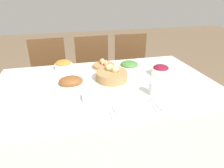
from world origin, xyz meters
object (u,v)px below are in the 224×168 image
at_px(chair_far_center, 94,71).
at_px(egg_basket, 104,65).
at_px(bread_basket, 112,75).
at_px(butter_dish, 91,97).
at_px(chair_far_right, 132,68).
at_px(spoon, 157,105).
at_px(ham_platter, 71,82).
at_px(drinking_cup, 153,89).
at_px(chair_far_left, 50,75).
at_px(fork, 110,111).
at_px(green_salad_bowl, 129,66).
at_px(dinner_plate, 132,108).
at_px(beet_salad_bowl, 161,70).
at_px(carrot_bowl, 63,65).
at_px(knife, 153,105).

relative_size(chair_far_center, egg_basket, 4.31).
height_order(bread_basket, butter_dish, bread_basket).
height_order(chair_far_right, spoon, chair_far_right).
bearing_deg(ham_platter, egg_basket, 43.18).
xyz_separation_m(spoon, drinking_cup, (0.04, 0.14, 0.05)).
xyz_separation_m(chair_far_left, fork, (0.44, -1.29, 0.24)).
distance_m(green_salad_bowl, dinner_plate, 0.68).
bearing_deg(fork, chair_far_right, 67.28).
distance_m(beet_salad_bowl, spoon, 0.53).
distance_m(egg_basket, green_salad_bowl, 0.25).
xyz_separation_m(chair_far_center, ham_platter, (-0.32, -0.84, 0.27)).
distance_m(bread_basket, fork, 0.49).
height_order(chair_far_center, carrot_bowl, chair_far_center).
xyz_separation_m(chair_far_left, drinking_cup, (0.80, -1.15, 0.29)).
bearing_deg(carrot_bowl, drinking_cup, -47.50).
bearing_deg(green_salad_bowl, ham_platter, -161.03).
xyz_separation_m(bread_basket, ham_platter, (-0.35, -0.02, -0.02)).
xyz_separation_m(chair_far_right, drinking_cup, (-0.24, -1.15, 0.29)).
relative_size(bread_basket, fork, 1.45).
distance_m(fork, drinking_cup, 0.39).
height_order(egg_basket, beet_salad_bowl, beet_salad_bowl).
relative_size(chair_far_center, ham_platter, 3.03).
bearing_deg(butter_dish, chair_far_center, 80.08).
bearing_deg(bread_basket, drinking_cup, -54.30).
bearing_deg(chair_far_right, bread_basket, -116.89).
relative_size(green_salad_bowl, fork, 1.05).
relative_size(chair_far_center, beet_salad_bowl, 5.74).
distance_m(chair_far_right, bread_basket, 0.99).
bearing_deg(green_salad_bowl, knife, -93.94).
relative_size(bread_basket, spoon, 1.45).
bearing_deg(chair_far_center, dinner_plate, -88.60).
distance_m(spoon, drinking_cup, 0.16).
distance_m(bread_basket, green_salad_bowl, 0.28).
distance_m(ham_platter, beet_salad_bowl, 0.80).
relative_size(beet_salad_bowl, knife, 0.86).
xyz_separation_m(chair_far_left, green_salad_bowl, (0.78, -0.64, 0.28)).
distance_m(chair_far_left, dinner_plate, 1.44).
height_order(fork, spoon, same).
bearing_deg(knife, beet_salad_bowl, 61.21).
height_order(egg_basket, drinking_cup, drinking_cup).
height_order(chair_far_right, drinking_cup, chair_far_right).
xyz_separation_m(egg_basket, green_salad_bowl, (0.22, -0.13, 0.01)).
bearing_deg(dinner_plate, chair_far_right, 70.43).
xyz_separation_m(dinner_plate, spoon, (0.18, 0.00, -0.00)).
bearing_deg(dinner_plate, green_salad_bowl, 73.42).
xyz_separation_m(chair_far_center, butter_dish, (-0.19, -1.10, 0.26)).
height_order(chair_far_left, beet_salad_bowl, chair_far_left).
distance_m(ham_platter, spoon, 0.71).
bearing_deg(chair_far_center, beet_salad_bowl, -60.70).
relative_size(ham_platter, spoon, 1.62).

